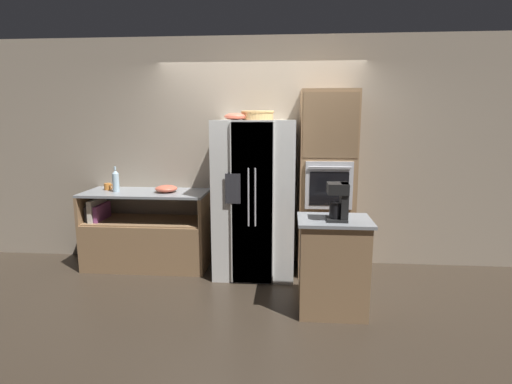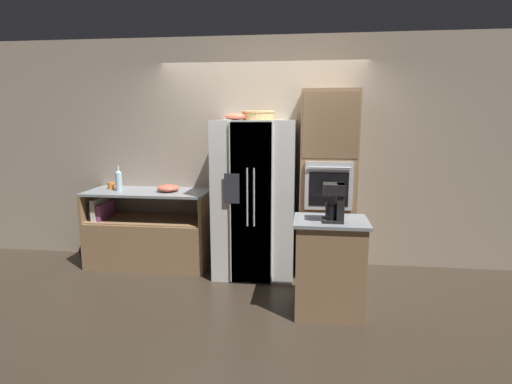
{
  "view_description": "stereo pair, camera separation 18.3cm",
  "coord_description": "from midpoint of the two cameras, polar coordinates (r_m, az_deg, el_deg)",
  "views": [
    {
      "loc": [
        0.35,
        -4.56,
        1.83
      ],
      "look_at": [
        -0.02,
        -0.07,
        0.99
      ],
      "focal_mm": 28.0,
      "sensor_mm": 36.0,
      "label": 1
    },
    {
      "loc": [
        0.53,
        -4.54,
        1.83
      ],
      "look_at": [
        -0.02,
        -0.07,
        0.99
      ],
      "focal_mm": 28.0,
      "sensor_mm": 36.0,
      "label": 2
    }
  ],
  "objects": [
    {
      "name": "coffee_maker",
      "position": [
        3.64,
        12.72,
        -1.28
      ],
      "size": [
        0.19,
        0.19,
        0.35
      ],
      "color": "black",
      "rests_on": "island_counter"
    },
    {
      "name": "ground_plane",
      "position": [
        4.92,
        1.4,
        -11.3
      ],
      "size": [
        20.0,
        20.0,
        0.0
      ],
      "primitive_type": "plane",
      "color": "#382D23"
    },
    {
      "name": "refrigerator",
      "position": [
        4.68,
        1.04,
        -0.89
      ],
      "size": [
        0.92,
        0.82,
        1.81
      ],
      "color": "silver",
      "rests_on": "ground_plane"
    },
    {
      "name": "wall_oven",
      "position": [
        4.73,
        11.22,
        1.13
      ],
      "size": [
        0.63,
        0.65,
        2.14
      ],
      "color": "#93704C",
      "rests_on": "ground_plane"
    },
    {
      "name": "mixing_bowl",
      "position": [
        4.96,
        -11.44,
        0.56
      ],
      "size": [
        0.27,
        0.27,
        0.09
      ],
      "color": "#DB664C",
      "rests_on": "counter_left"
    },
    {
      "name": "mug",
      "position": [
        5.34,
        -19.03,
        0.88
      ],
      "size": [
        0.12,
        0.09,
        0.08
      ],
      "color": "orange",
      "rests_on": "counter_left"
    },
    {
      "name": "island_counter",
      "position": [
        3.88,
        11.78,
        -10.41
      ],
      "size": [
        0.68,
        0.52,
        0.92
      ],
      "color": "#93704C",
      "rests_on": "ground_plane"
    },
    {
      "name": "fruit_bowl",
      "position": [
        4.58,
        -1.78,
        10.73
      ],
      "size": [
        0.25,
        0.25,
        0.08
      ],
      "color": "#DB664C",
      "rests_on": "refrigerator"
    },
    {
      "name": "bottle_tall",
      "position": [
        5.15,
        -18.07,
        1.66
      ],
      "size": [
        0.08,
        0.08,
        0.31
      ],
      "color": "silver",
      "rests_on": "counter_left"
    },
    {
      "name": "wall_back",
      "position": [
        5.03,
        1.97,
        5.61
      ],
      "size": [
        12.0,
        0.06,
        2.8
      ],
      "color": "tan",
      "rests_on": "ground_plane"
    },
    {
      "name": "counter_left",
      "position": [
        5.21,
        -14.03,
        -6.37
      ],
      "size": [
        1.5,
        0.64,
        0.95
      ],
      "color": "#93704C",
      "rests_on": "ground_plane"
    },
    {
      "name": "wicker_basket",
      "position": [
        4.66,
        1.46,
        10.96
      ],
      "size": [
        0.38,
        0.38,
        0.11
      ],
      "color": "tan",
      "rests_on": "refrigerator"
    }
  ]
}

